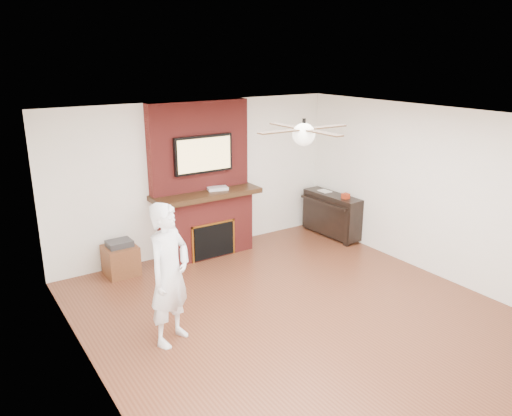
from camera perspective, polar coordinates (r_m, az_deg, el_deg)
room_shell at (r=6.02m, az=5.18°, el=-1.75°), size 5.36×5.86×2.86m
fireplace at (r=8.15m, az=-6.01°, el=1.44°), size 1.78×0.64×2.50m
tv at (r=7.95m, az=-6.01°, el=6.12°), size 1.00×0.08×0.60m
ceiling_fan at (r=5.76m, az=5.47°, el=8.48°), size 1.21×1.21×0.31m
person at (r=5.71m, az=-9.86°, el=-7.49°), size 0.73×0.65×1.67m
side_table at (r=7.81m, az=-15.20°, el=-5.61°), size 0.48×0.48×0.54m
piano at (r=9.15m, az=8.66°, el=-0.65°), size 0.50×1.22×0.88m
cable_box at (r=8.13m, az=-4.43°, el=2.24°), size 0.36×0.25×0.05m
candle_orange at (r=8.19m, az=-6.18°, el=-5.36°), size 0.08×0.08×0.13m
candle_green at (r=8.27m, az=-5.09°, el=-5.31°), size 0.07×0.07×0.08m
candle_cream at (r=8.34m, az=-4.04°, el=-4.93°), size 0.07×0.07×0.11m
candle_blue at (r=8.37m, az=-3.30°, el=-4.99°), size 0.06×0.06×0.08m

